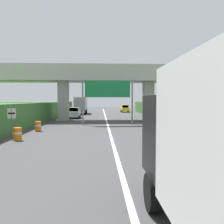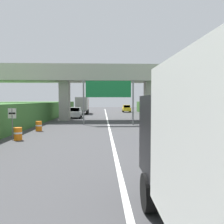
{
  "view_description": "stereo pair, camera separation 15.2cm",
  "coord_description": "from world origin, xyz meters",
  "px_view_note": "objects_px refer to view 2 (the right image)",
  "views": [
    {
      "loc": [
        -0.79,
        4.64,
        2.82
      ],
      "look_at": [
        0.0,
        20.65,
        2.0
      ],
      "focal_mm": 36.83,
      "sensor_mm": 36.0,
      "label": 1
    },
    {
      "loc": [
        -0.64,
        4.63,
        2.82
      ],
      "look_at": [
        0.0,
        20.65,
        2.0
      ],
      "focal_mm": 36.83,
      "sensor_mm": 36.0,
      "label": 2
    }
  ],
  "objects_px": {
    "truck_blue": "(203,117)",
    "construction_barrel_4": "(39,126)",
    "overhead_highway_sign": "(108,92)",
    "truck_red": "(82,105)",
    "car_silver": "(75,113)",
    "speed_limit_sign": "(12,118)",
    "construction_barrel_3": "(18,134)",
    "car_yellow": "(126,109)"
  },
  "relations": [
    {
      "from": "overhead_highway_sign",
      "to": "speed_limit_sign",
      "type": "distance_m",
      "value": 11.93
    },
    {
      "from": "truck_blue",
      "to": "car_yellow",
      "type": "xyz_separation_m",
      "value": [
        0.18,
        42.13,
        -1.08
      ]
    },
    {
      "from": "construction_barrel_3",
      "to": "construction_barrel_4",
      "type": "height_order",
      "value": "same"
    },
    {
      "from": "truck_red",
      "to": "car_silver",
      "type": "relative_size",
      "value": 1.78
    },
    {
      "from": "truck_red",
      "to": "car_yellow",
      "type": "distance_m",
      "value": 11.71
    },
    {
      "from": "speed_limit_sign",
      "to": "car_yellow",
      "type": "height_order",
      "value": "speed_limit_sign"
    },
    {
      "from": "overhead_highway_sign",
      "to": "truck_red",
      "type": "xyz_separation_m",
      "value": [
        -4.9,
        21.76,
        -1.86
      ]
    },
    {
      "from": "car_yellow",
      "to": "truck_blue",
      "type": "bearing_deg",
      "value": -90.24
    },
    {
      "from": "truck_blue",
      "to": "construction_barrel_4",
      "type": "relative_size",
      "value": 8.11
    },
    {
      "from": "car_silver",
      "to": "construction_barrel_4",
      "type": "height_order",
      "value": "car_silver"
    },
    {
      "from": "overhead_highway_sign",
      "to": "truck_red",
      "type": "distance_m",
      "value": 22.38
    },
    {
      "from": "speed_limit_sign",
      "to": "truck_red",
      "type": "height_order",
      "value": "truck_red"
    },
    {
      "from": "truck_blue",
      "to": "car_silver",
      "type": "distance_m",
      "value": 26.14
    },
    {
      "from": "overhead_highway_sign",
      "to": "car_silver",
      "type": "xyz_separation_m",
      "value": [
        -5.0,
        10.05,
        -2.94
      ]
    },
    {
      "from": "speed_limit_sign",
      "to": "truck_blue",
      "type": "bearing_deg",
      "value": -22.69
    },
    {
      "from": "car_yellow",
      "to": "speed_limit_sign",
      "type": "bearing_deg",
      "value": -108.46
    },
    {
      "from": "truck_blue",
      "to": "car_yellow",
      "type": "bearing_deg",
      "value": 89.76
    },
    {
      "from": "truck_blue",
      "to": "truck_red",
      "type": "relative_size",
      "value": 1.0
    },
    {
      "from": "overhead_highway_sign",
      "to": "construction_barrel_4",
      "type": "distance_m",
      "value": 9.0
    },
    {
      "from": "overhead_highway_sign",
      "to": "truck_red",
      "type": "height_order",
      "value": "overhead_highway_sign"
    },
    {
      "from": "truck_red",
      "to": "construction_barrel_3",
      "type": "bearing_deg",
      "value": -93.11
    },
    {
      "from": "speed_limit_sign",
      "to": "truck_blue",
      "type": "xyz_separation_m",
      "value": [
        12.19,
        -5.09,
        0.46
      ]
    },
    {
      "from": "car_yellow",
      "to": "construction_barrel_4",
      "type": "relative_size",
      "value": 4.56
    },
    {
      "from": "car_yellow",
      "to": "car_silver",
      "type": "bearing_deg",
      "value": -119.09
    },
    {
      "from": "truck_blue",
      "to": "overhead_highway_sign",
      "type": "bearing_deg",
      "value": 108.67
    },
    {
      "from": "car_yellow",
      "to": "overhead_highway_sign",
      "type": "bearing_deg",
      "value": -100.07
    },
    {
      "from": "speed_limit_sign",
      "to": "car_silver",
      "type": "distance_m",
      "value": 19.28
    },
    {
      "from": "speed_limit_sign",
      "to": "construction_barrel_3",
      "type": "height_order",
      "value": "speed_limit_sign"
    },
    {
      "from": "overhead_highway_sign",
      "to": "speed_limit_sign",
      "type": "relative_size",
      "value": 2.64
    },
    {
      "from": "truck_blue",
      "to": "speed_limit_sign",
      "type": "bearing_deg",
      "value": 157.31
    },
    {
      "from": "speed_limit_sign",
      "to": "construction_barrel_3",
      "type": "xyz_separation_m",
      "value": [
        0.77,
        -1.01,
        -1.02
      ]
    },
    {
      "from": "construction_barrel_4",
      "to": "speed_limit_sign",
      "type": "bearing_deg",
      "value": -102.87
    },
    {
      "from": "truck_red",
      "to": "car_yellow",
      "type": "xyz_separation_m",
      "value": [
        9.87,
        6.2,
        -1.08
      ]
    },
    {
      "from": "speed_limit_sign",
      "to": "car_silver",
      "type": "relative_size",
      "value": 0.54
    },
    {
      "from": "speed_limit_sign",
      "to": "overhead_highway_sign",
      "type": "bearing_deg",
      "value": 50.79
    },
    {
      "from": "overhead_highway_sign",
      "to": "construction_barrel_3",
      "type": "xyz_separation_m",
      "value": [
        -6.63,
        -10.08,
        -3.34
      ]
    },
    {
      "from": "truck_red",
      "to": "construction_barrel_3",
      "type": "distance_m",
      "value": 31.92
    },
    {
      "from": "overhead_highway_sign",
      "to": "construction_barrel_3",
      "type": "height_order",
      "value": "overhead_highway_sign"
    },
    {
      "from": "construction_barrel_3",
      "to": "truck_red",
      "type": "bearing_deg",
      "value": 86.89
    },
    {
      "from": "truck_blue",
      "to": "construction_barrel_3",
      "type": "relative_size",
      "value": 8.11
    },
    {
      "from": "speed_limit_sign",
      "to": "car_yellow",
      "type": "relative_size",
      "value": 0.54
    },
    {
      "from": "overhead_highway_sign",
      "to": "construction_barrel_4",
      "type": "bearing_deg",
      "value": -141.31
    }
  ]
}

